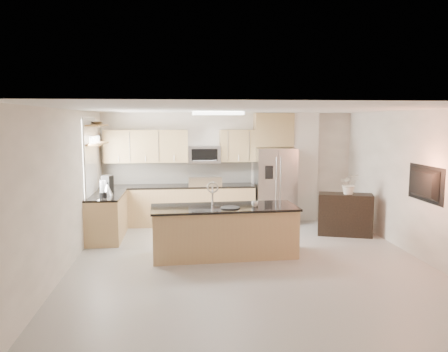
{
  "coord_description": "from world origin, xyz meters",
  "views": [
    {
      "loc": [
        -1.16,
        -7.16,
        2.42
      ],
      "look_at": [
        -0.31,
        1.3,
        1.33
      ],
      "focal_mm": 35.0,
      "sensor_mm": 36.0,
      "label": 1
    }
  ],
  "objects": [
    {
      "name": "coffee_maker",
      "position": [
        -2.69,
        2.14,
        1.09
      ],
      "size": [
        0.24,
        0.27,
        0.35
      ],
      "color": "black",
      "rests_on": "left_counter"
    },
    {
      "name": "wall_front",
      "position": [
        0.0,
        -3.25,
        1.3
      ],
      "size": [
        6.0,
        0.02,
        2.6
      ],
      "primitive_type": "cube",
      "color": "white",
      "rests_on": "floor"
    },
    {
      "name": "window",
      "position": [
        -2.98,
        1.85,
        1.65
      ],
      "size": [
        0.04,
        1.15,
        1.65
      ],
      "color": "white",
      "rests_on": "wall_left"
    },
    {
      "name": "credenza",
      "position": [
        2.3,
        1.59,
        0.44
      ],
      "size": [
        1.2,
        0.78,
        0.89
      ],
      "primitive_type": "cube",
      "rotation": [
        0.0,
        0.0,
        -0.31
      ],
      "color": "black",
      "rests_on": "floor"
    },
    {
      "name": "upper_cabinets",
      "position": [
        -1.3,
        3.09,
        1.83
      ],
      "size": [
        3.5,
        0.33,
        0.75
      ],
      "color": "tan",
      "rests_on": "wall_back"
    },
    {
      "name": "bowl",
      "position": [
        -2.85,
        2.06,
        2.38
      ],
      "size": [
        0.41,
        0.41,
        0.08
      ],
      "primitive_type": "imported",
      "rotation": [
        0.0,
        0.0,
        0.31
      ],
      "color": "#B0B0B2",
      "rests_on": "shelf_upper"
    },
    {
      "name": "flower_vase",
      "position": [
        2.34,
        1.53,
        1.22
      ],
      "size": [
        0.66,
        0.59,
        0.66
      ],
      "primitive_type": "imported",
      "rotation": [
        0.0,
        0.0,
        -0.14
      ],
      "color": "silver",
      "rests_on": "credenza"
    },
    {
      "name": "ceiling_fixture",
      "position": [
        -0.4,
        1.6,
        2.56
      ],
      "size": [
        1.0,
        0.5,
        0.06
      ],
      "primitive_type": "cube",
      "color": "white",
      "rests_on": "ceiling"
    },
    {
      "name": "wall_left",
      "position": [
        -3.0,
        0.0,
        1.3
      ],
      "size": [
        0.02,
        6.5,
        2.6
      ],
      "primitive_type": "cube",
      "color": "white",
      "rests_on": "floor"
    },
    {
      "name": "platter",
      "position": [
        -0.3,
        0.27,
        0.91
      ],
      "size": [
        0.44,
        0.44,
        0.02
      ],
      "primitive_type": "cylinder",
      "rotation": [
        0.0,
        0.0,
        -0.37
      ],
      "color": "black",
      "rests_on": "island"
    },
    {
      "name": "island",
      "position": [
        -0.39,
        0.44,
        0.45
      ],
      "size": [
        2.63,
        1.06,
        1.32
      ],
      "rotation": [
        0.0,
        0.0,
        0.05
      ],
      "color": "tan",
      "rests_on": "floor"
    },
    {
      "name": "microwave",
      "position": [
        -0.6,
        3.04,
        1.63
      ],
      "size": [
        0.76,
        0.4,
        0.4
      ],
      "color": "#B0B0B2",
      "rests_on": "upper_cabinets"
    },
    {
      "name": "partition_column",
      "position": [
        1.82,
        3.1,
        1.3
      ],
      "size": [
        0.6,
        0.3,
        2.6
      ],
      "primitive_type": "cube",
      "color": "silver",
      "rests_on": "floor"
    },
    {
      "name": "shelf_upper",
      "position": [
        -2.85,
        1.95,
        2.32
      ],
      "size": [
        0.3,
        1.2,
        0.04
      ],
      "primitive_type": "cube",
      "color": "olive",
      "rests_on": "wall_left"
    },
    {
      "name": "floor",
      "position": [
        0.0,
        0.0,
        0.0
      ],
      "size": [
        6.5,
        6.5,
        0.0
      ],
      "primitive_type": "plane",
      "color": "#ABA8A3",
      "rests_on": "ground"
    },
    {
      "name": "kettle",
      "position": [
        -2.63,
        1.69,
        1.04
      ],
      "size": [
        0.22,
        0.22,
        0.28
      ],
      "color": "#B0B0B2",
      "rests_on": "left_counter"
    },
    {
      "name": "cup",
      "position": [
        0.15,
        0.39,
        0.94
      ],
      "size": [
        0.15,
        0.15,
        0.09
      ],
      "primitive_type": "imported",
      "rotation": [
        0.0,
        0.0,
        0.36
      ],
      "color": "white",
      "rests_on": "island"
    },
    {
      "name": "television",
      "position": [
        2.91,
        -0.2,
        1.35
      ],
      "size": [
        0.14,
        1.08,
        0.62
      ],
      "primitive_type": "imported",
      "rotation": [
        0.0,
        0.0,
        1.57
      ],
      "color": "black",
      "rests_on": "wall_right"
    },
    {
      "name": "back_counter",
      "position": [
        -1.23,
        2.93,
        0.47
      ],
      "size": [
        3.55,
        0.66,
        1.44
      ],
      "color": "tan",
      "rests_on": "floor"
    },
    {
      "name": "shelf_lower",
      "position": [
        -2.85,
        1.95,
        1.95
      ],
      "size": [
        0.3,
        1.2,
        0.04
      ],
      "primitive_type": "cube",
      "color": "olive",
      "rests_on": "wall_left"
    },
    {
      "name": "left_counter",
      "position": [
        -2.67,
        1.85,
        0.46
      ],
      "size": [
        0.66,
        1.5,
        0.92
      ],
      "color": "tan",
      "rests_on": "floor"
    },
    {
      "name": "wall_right",
      "position": [
        3.0,
        0.0,
        1.3
      ],
      "size": [
        0.02,
        6.5,
        2.6
      ],
      "primitive_type": "cube",
      "color": "white",
      "rests_on": "floor"
    },
    {
      "name": "blender",
      "position": [
        -2.67,
        1.46,
        1.07
      ],
      "size": [
        0.15,
        0.15,
        0.34
      ],
      "color": "black",
      "rests_on": "left_counter"
    },
    {
      "name": "range",
      "position": [
        -0.6,
        2.92,
        0.47
      ],
      "size": [
        0.76,
        0.64,
        1.14
      ],
      "color": "black",
      "rests_on": "floor"
    },
    {
      "name": "wall_back",
      "position": [
        0.0,
        3.25,
        1.3
      ],
      "size": [
        6.0,
        0.02,
        2.6
      ],
      "primitive_type": "cube",
      "color": "white",
      "rests_on": "floor"
    },
    {
      "name": "ceiling",
      "position": [
        0.0,
        0.0,
        2.6
      ],
      "size": [
        6.0,
        6.5,
        0.02
      ],
      "primitive_type": "cube",
      "color": "silver",
      "rests_on": "wall_back"
    },
    {
      "name": "refrigerator",
      "position": [
        1.06,
        2.87,
        0.89
      ],
      "size": [
        0.92,
        0.78,
        1.78
      ],
      "color": "#B0B0B2",
      "rests_on": "floor"
    }
  ]
}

